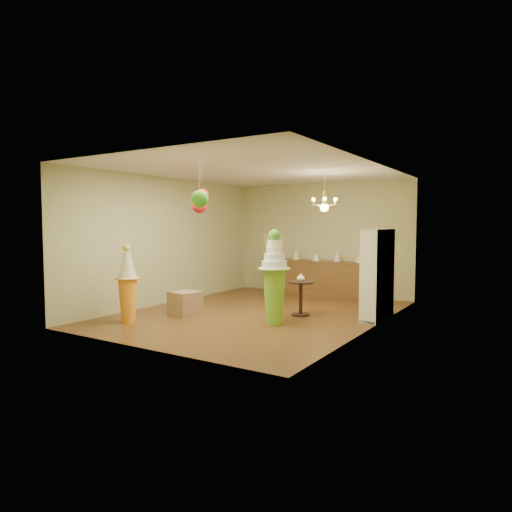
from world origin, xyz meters
The scene contains 17 objects.
floor centered at (0.00, 0.00, 0.00)m, with size 6.50×6.50×0.00m, color #553417.
ceiling centered at (0.00, 0.00, 3.00)m, with size 6.50×6.50×0.00m, color beige.
wall_back centered at (0.00, 3.25, 1.50)m, with size 5.00×0.04×3.00m, color tan.
wall_front centered at (0.00, -3.25, 1.50)m, with size 5.00×0.04×3.00m, color tan.
wall_left centered at (-2.50, 0.00, 1.50)m, with size 0.04×6.50×3.00m, color tan.
wall_right centered at (2.50, 0.00, 1.50)m, with size 0.04×6.50×3.00m, color tan.
pedestal_green centered at (0.83, -0.70, 0.77)m, with size 0.73×0.73×1.80m.
pedestal_orange centered at (-1.60, -2.11, 0.58)m, with size 0.49×0.49×1.52m.
burlap_riser centered at (-1.18, -0.94, 0.25)m, with size 0.54×0.54×0.49m, color olive.
sideboard centered at (0.00, 2.97, 0.48)m, with size 3.04×0.54×1.16m.
shelving_unit centered at (2.34, 0.80, 0.90)m, with size 0.33×1.20×1.80m.
round_table centered at (0.88, 0.29, 0.46)m, with size 0.72×0.72×0.72m.
vase centered at (0.88, 0.29, 0.80)m, with size 0.16×0.16×0.17m, color white.
pom_red_left centered at (-0.31, -1.51, 2.24)m, with size 0.28×0.28×0.90m.
pom_green_mid centered at (0.37, -2.33, 2.30)m, with size 0.28×0.28×0.84m.
pom_red_right centered at (0.32, -2.21, 2.36)m, with size 0.23×0.23×0.75m.
chandelier centered at (1.14, 0.87, 2.30)m, with size 0.66×0.66×0.85m.
Camera 1 is at (5.10, -8.13, 1.90)m, focal length 32.00 mm.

